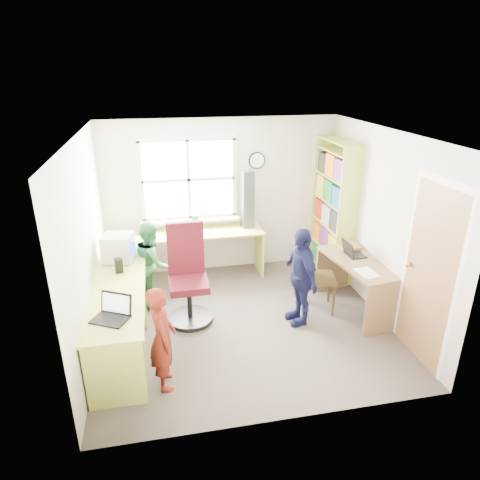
{
  "coord_description": "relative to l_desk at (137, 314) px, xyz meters",
  "views": [
    {
      "loc": [
        -0.99,
        -4.65,
        3.08
      ],
      "look_at": [
        0.0,
        0.25,
        1.05
      ],
      "focal_mm": 32.0,
      "sensor_mm": 36.0,
      "label": 1
    }
  ],
  "objects": [
    {
      "name": "room",
      "position": [
        1.32,
        0.38,
        0.76
      ],
      "size": [
        3.64,
        3.44,
        2.44
      ],
      "color": "#423A33",
      "rests_on": "ground"
    },
    {
      "name": "l_desk",
      "position": [
        0.0,
        0.0,
        0.0
      ],
      "size": [
        2.38,
        2.95,
        0.75
      ],
      "color": "#CEE059",
      "rests_on": "ground"
    },
    {
      "name": "right_desk",
      "position": [
        2.85,
        0.3,
        0.07
      ],
      "size": [
        0.73,
        1.32,
        0.72
      ],
      "rotation": [
        0.0,
        0.0,
        0.13
      ],
      "color": "olive",
      "rests_on": "ground"
    },
    {
      "name": "bookshelf",
      "position": [
        2.96,
        1.47,
        0.55
      ],
      "size": [
        0.3,
        1.02,
        2.1
      ],
      "color": "#CEE059",
      "rests_on": "ground"
    },
    {
      "name": "swivel_chair",
      "position": [
        0.63,
        0.55,
        0.09
      ],
      "size": [
        0.6,
        0.6,
        1.28
      ],
      "rotation": [
        0.0,
        0.0,
        0.01
      ],
      "color": "black",
      "rests_on": "ground"
    },
    {
      "name": "wooden_chair",
      "position": [
        2.29,
        0.44,
        0.07
      ],
      "size": [
        0.51,
        0.51,
        0.97
      ],
      "rotation": [
        0.0,
        0.0,
        -0.23
      ],
      "color": "#423416",
      "rests_on": "ground"
    },
    {
      "name": "crt_monitor",
      "position": [
        -0.21,
        0.86,
        0.48
      ],
      "size": [
        0.42,
        0.39,
        0.36
      ],
      "rotation": [
        0.0,
        0.0,
        -0.2
      ],
      "color": "silver",
      "rests_on": "l_desk"
    },
    {
      "name": "laptop_left",
      "position": [
        -0.2,
        -0.51,
        0.35
      ],
      "size": [
        0.44,
        0.41,
        0.24
      ],
      "rotation": [
        0.0,
        0.0,
        -0.49
      ],
      "color": "black",
      "rests_on": "l_desk"
    },
    {
      "name": "laptop_right",
      "position": [
        2.83,
        0.5,
        0.32
      ],
      "size": [
        0.26,
        0.31,
        0.21
      ],
      "rotation": [
        0.0,
        0.0,
        1.61
      ],
      "color": "black",
      "rests_on": "right_desk"
    },
    {
      "name": "speaker_a",
      "position": [
        -0.2,
        0.53,
        0.38
      ],
      "size": [
        0.11,
        0.11,
        0.18
      ],
      "rotation": [
        0.0,
        0.0,
        0.23
      ],
      "color": "black",
      "rests_on": "l_desk"
    },
    {
      "name": "speaker_b",
      "position": [
        -0.17,
        1.17,
        0.38
      ],
      "size": [
        0.1,
        0.1,
        0.18
      ],
      "rotation": [
        0.0,
        0.0,
        0.18
      ],
      "color": "black",
      "rests_on": "l_desk"
    },
    {
      "name": "cd_tower",
      "position": [
        1.67,
        1.78,
        0.74
      ],
      "size": [
        0.19,
        0.18,
        0.89
      ],
      "rotation": [
        0.0,
        0.0,
        0.11
      ],
      "color": "black",
      "rests_on": "l_desk"
    },
    {
      "name": "game_box",
      "position": [
        2.89,
        0.72,
        0.29
      ],
      "size": [
        0.29,
        0.29,
        0.05
      ],
      "rotation": [
        0.0,
        0.0,
        -0.08
      ],
      "color": "red",
      "rests_on": "right_desk"
    },
    {
      "name": "paper_a",
      "position": [
        -0.19,
        -0.21,
        0.3
      ],
      "size": [
        0.32,
        0.37,
        0.0
      ],
      "rotation": [
        0.0,
        0.0,
        0.4
      ],
      "color": "white",
      "rests_on": "l_desk"
    },
    {
      "name": "paper_b",
      "position": [
        2.79,
        -0.04,
        0.27
      ],
      "size": [
        0.24,
        0.32,
        0.0
      ],
      "rotation": [
        0.0,
        0.0,
        0.11
      ],
      "color": "white",
      "rests_on": "right_desk"
    },
    {
      "name": "potted_plant",
      "position": [
        0.84,
        1.68,
        0.43
      ],
      "size": [
        0.19,
        0.17,
        0.28
      ],
      "primitive_type": "imported",
      "rotation": [
        0.0,
        0.0,
        -0.31
      ],
      "color": "#338037",
      "rests_on": "l_desk"
    },
    {
      "name": "person_red",
      "position": [
        0.27,
        -0.7,
        0.11
      ],
      "size": [
        0.3,
        0.43,
        1.13
      ],
      "primitive_type": "imported",
      "rotation": [
        0.0,
        0.0,
        1.65
      ],
      "color": "maroon",
      "rests_on": "ground"
    },
    {
      "name": "person_green",
      "position": [
        0.19,
        1.04,
        0.14
      ],
      "size": [
        0.45,
        0.58,
        1.19
      ],
      "primitive_type": "imported",
      "rotation": [
        0.0,
        0.0,
        1.58
      ],
      "color": "#337F40",
      "rests_on": "ground"
    },
    {
      "name": "person_navy",
      "position": [
        2.01,
        0.18,
        0.19
      ],
      "size": [
        0.4,
        0.79,
        1.29
      ],
      "primitive_type": "imported",
      "rotation": [
        0.0,
        0.0,
        -1.45
      ],
      "color": "#12153A",
      "rests_on": "ground"
    }
  ]
}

